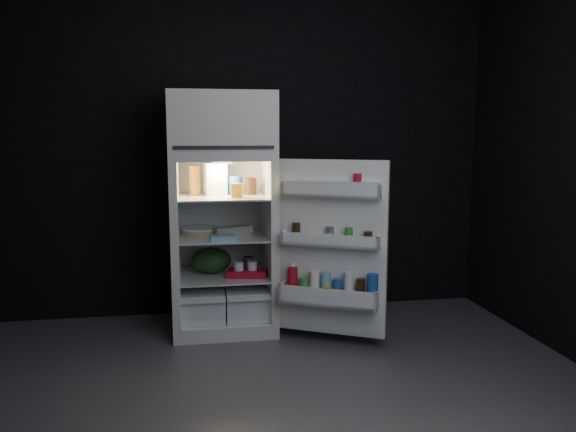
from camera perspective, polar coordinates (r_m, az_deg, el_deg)
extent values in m
cube|color=#525257|center=(3.30, -1.10, -18.38)|extent=(4.00, 3.40, 0.00)
cube|color=black|center=(4.63, -4.31, 6.69)|extent=(4.00, 0.00, 2.70)
cube|color=black|center=(1.29, 10.06, 2.34)|extent=(4.00, 0.00, 2.70)
cube|color=white|center=(4.45, -6.48, -10.47)|extent=(0.76, 0.70, 0.10)
cube|color=white|center=(4.29, -11.37, -2.33)|extent=(0.05, 0.70, 1.20)
cube|color=white|center=(4.32, -1.91, -2.08)|extent=(0.05, 0.70, 1.20)
cube|color=white|center=(4.61, -6.84, -1.48)|extent=(0.66, 0.05, 1.20)
cube|color=white|center=(4.22, -6.76, 6.22)|extent=(0.76, 0.70, 0.06)
cube|color=white|center=(4.22, -6.82, 9.48)|extent=(0.76, 0.70, 0.42)
cube|color=black|center=(3.86, -6.50, 6.93)|extent=(0.68, 0.01, 0.02)
cube|color=white|center=(4.26, -10.99, -2.39)|extent=(0.01, 0.65, 1.20)
cube|color=white|center=(4.29, -2.25, -2.16)|extent=(0.01, 0.65, 1.20)
cube|color=white|center=(4.20, -6.74, 5.75)|extent=(0.66, 0.65, 0.01)
cube|color=white|center=(4.41, -6.47, -9.91)|extent=(0.66, 0.65, 0.01)
cube|color=white|center=(4.22, -6.67, 2.00)|extent=(0.65, 0.63, 0.01)
cube|color=white|center=(4.26, -6.61, -2.01)|extent=(0.65, 0.63, 0.01)
cube|color=white|center=(4.32, -6.54, -5.93)|extent=(0.65, 0.63, 0.01)
cube|color=white|center=(4.39, -8.68, -8.45)|extent=(0.32, 0.59, 0.22)
cube|color=white|center=(4.41, -4.35, -8.31)|extent=(0.32, 0.59, 0.22)
cube|color=white|center=(4.06, -8.62, -8.55)|extent=(0.32, 0.02, 0.03)
cube|color=white|center=(4.07, -3.93, -8.40)|extent=(0.32, 0.02, 0.03)
cube|color=#FFE5B2|center=(4.15, -6.70, 5.43)|extent=(0.14, 0.14, 0.02)
cube|color=white|center=(3.90, 4.54, -3.24)|extent=(0.70, 0.40, 1.22)
cube|color=white|center=(3.88, 4.44, -3.32)|extent=(0.64, 0.34, 1.18)
cube|color=white|center=(3.78, 4.35, 2.06)|extent=(0.64, 0.40, 0.02)
cube|color=white|center=(3.74, 4.23, 2.58)|extent=(0.61, 0.34, 0.10)
cube|color=white|center=(3.71, 9.31, 2.45)|extent=(0.06, 0.09, 0.10)
cube|color=white|center=(3.87, -0.40, 2.79)|extent=(0.06, 0.09, 0.10)
cube|color=white|center=(3.83, 4.27, -2.94)|extent=(0.65, 0.41, 0.02)
cube|color=white|center=(3.78, 4.13, -2.55)|extent=(0.61, 0.34, 0.09)
cube|color=white|center=(3.75, 9.18, -2.71)|extent=(0.06, 0.10, 0.09)
cube|color=white|center=(3.91, -0.42, -2.16)|extent=(0.06, 0.10, 0.09)
cube|color=white|center=(3.91, 4.14, -8.83)|extent=(0.67, 0.44, 0.02)
cube|color=white|center=(3.83, 3.93, -8.32)|extent=(0.61, 0.34, 0.13)
cube|color=white|center=(3.83, 9.00, -8.43)|extent=(0.08, 0.13, 0.13)
cube|color=white|center=(3.98, -0.51, -7.67)|extent=(0.08, 0.13, 0.13)
cube|color=white|center=(3.77, 4.36, 3.45)|extent=(0.63, 0.39, 0.02)
cylinder|color=#B20F24|center=(3.73, 7.05, 3.21)|extent=(0.08, 0.08, 0.14)
cylinder|color=tan|center=(3.76, 4.95, 2.84)|extent=(0.08, 0.08, 0.09)
cylinder|color=#F5EDC8|center=(3.82, 1.73, 3.07)|extent=(0.08, 0.08, 0.10)
cylinder|color=black|center=(3.76, 8.13, -2.29)|extent=(0.08, 0.08, 0.10)
cylinder|color=#338C33|center=(3.78, 6.20, -2.04)|extent=(0.07, 0.07, 0.12)
cylinder|color=silver|center=(3.81, 4.29, -1.93)|extent=(0.08, 0.08, 0.12)
cylinder|color=black|center=(3.87, 0.84, -1.65)|extent=(0.08, 0.08, 0.13)
cylinder|color=#1C4D9C|center=(3.81, 8.57, -7.45)|extent=(0.10, 0.10, 0.22)
cylinder|color=black|center=(3.83, 7.37, -7.64)|extent=(0.08, 0.08, 0.18)
cylinder|color=white|center=(3.84, 6.20, -7.29)|extent=(0.09, 0.09, 0.22)
cylinder|color=#1C4D9C|center=(3.87, 5.02, -7.58)|extent=(0.09, 0.09, 0.17)
cylinder|color=#7DB1C1|center=(3.88, 3.87, -7.18)|extent=(0.09, 0.09, 0.21)
cylinder|color=#F5EDC8|center=(3.90, 2.72, -7.10)|extent=(0.09, 0.09, 0.21)
cylinder|color=#338C33|center=(3.93, 1.58, -7.40)|extent=(0.09, 0.09, 0.15)
cylinder|color=#B20F24|center=(3.94, 0.46, -6.81)|extent=(0.10, 0.10, 0.22)
cylinder|color=#C68317|center=(3.85, 4.00, -8.03)|extent=(0.08, 0.08, 0.12)
cylinder|color=silver|center=(3.89, 1.98, -7.92)|extent=(0.08, 0.08, 0.11)
cylinder|color=white|center=(3.91, 0.46, -4.97)|extent=(0.05, 0.05, 0.02)
cube|color=white|center=(4.26, -7.47, 3.75)|extent=(0.18, 0.18, 0.24)
cylinder|color=#1C4D9C|center=(4.28, -5.38, 3.13)|extent=(0.13, 0.13, 0.14)
cylinder|color=black|center=(4.25, -3.83, 3.05)|extent=(0.12, 0.12, 0.13)
cylinder|color=#BC731E|center=(4.26, -9.46, 3.58)|extent=(0.09, 0.09, 0.22)
cube|color=#C68317|center=(4.08, -5.18, 2.60)|extent=(0.09, 0.08, 0.10)
cube|color=gray|center=(4.21, -5.78, -1.55)|extent=(0.28, 0.18, 0.07)
cylinder|color=tan|center=(4.34, -8.82, -1.52)|extent=(0.34, 0.34, 0.04)
cube|color=#7DB1C1|center=(4.02, -6.58, -2.26)|extent=(0.18, 0.09, 0.04)
cube|color=#F5EDC8|center=(4.40, -4.42, -1.24)|extent=(0.12, 0.10, 0.05)
ellipsoid|color=#193815|center=(4.34, -7.81, -4.48)|extent=(0.36, 0.33, 0.20)
cube|color=#B20F24|center=(4.22, -4.20, -5.82)|extent=(0.31, 0.21, 0.05)
cylinder|color=#B20F24|center=(4.49, -4.08, -4.70)|extent=(0.08, 0.08, 0.09)
cylinder|color=silver|center=(4.48, -3.99, -4.71)|extent=(0.09, 0.09, 0.09)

